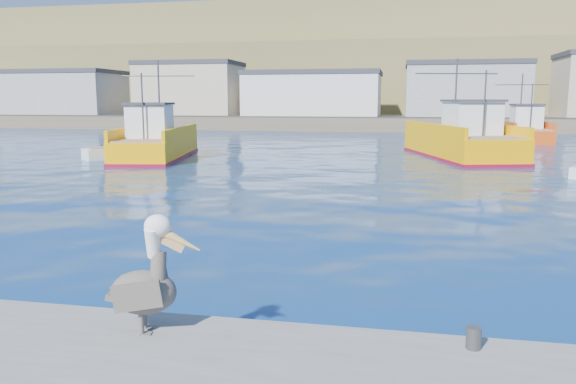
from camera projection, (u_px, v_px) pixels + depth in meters
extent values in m
plane|color=navy|center=(297.00, 287.00, 11.40)|extent=(260.00, 260.00, 0.00)
cylinder|color=#4C4C4C|center=(474.00, 338.00, 7.42)|extent=(0.20, 0.20, 0.30)
cube|color=brown|center=(387.00, 121.00, 80.94)|extent=(160.00, 30.00, 1.60)
cube|color=brown|center=(391.00, 88.00, 105.26)|extent=(180.00, 40.00, 14.00)
cube|color=brown|center=(394.00, 67.00, 123.80)|extent=(200.00, 40.00, 24.00)
cube|color=#2D2D2D|center=(385.00, 117.00, 70.16)|extent=(150.00, 5.00, 0.10)
cube|color=gray|center=(65.00, 95.00, 84.79)|extent=(16.00, 10.00, 6.00)
cube|color=#333338|center=(64.00, 72.00, 84.26)|extent=(16.32, 10.20, 0.60)
cube|color=tan|center=(190.00, 91.00, 80.83)|extent=(14.00, 9.00, 7.00)
cube|color=#333338|center=(190.00, 64.00, 80.22)|extent=(14.28, 9.18, 0.60)
cube|color=silver|center=(314.00, 96.00, 77.47)|extent=(18.00, 11.00, 5.50)
cube|color=#333338|center=(314.00, 73.00, 76.97)|extent=(18.36, 11.22, 0.60)
cube|color=gray|center=(464.00, 92.00, 73.51)|extent=(15.00, 10.00, 6.50)
cube|color=#333338|center=(466.00, 64.00, 72.93)|extent=(15.30, 10.20, 0.60)
cube|color=#FFA800|center=(157.00, 148.00, 36.87)|extent=(5.29, 10.84, 1.35)
cube|color=#FFA800|center=(181.00, 132.00, 36.68)|extent=(2.06, 10.05, 0.70)
cube|color=#FFA800|center=(132.00, 132.00, 36.73)|extent=(2.06, 10.05, 0.70)
cube|color=maroon|center=(157.00, 157.00, 36.97)|extent=(5.40, 11.06, 0.25)
cube|color=#8C7251|center=(157.00, 137.00, 36.75)|extent=(4.95, 10.38, 0.10)
cube|color=white|center=(150.00, 121.00, 35.05)|extent=(2.86, 2.99, 2.00)
cube|color=#333338|center=(149.00, 104.00, 34.87)|extent=(3.08, 3.33, 0.15)
cylinder|color=#4C4C4C|center=(159.00, 99.00, 37.38)|extent=(0.14, 0.14, 5.00)
cylinder|color=#4C4C4C|center=(143.00, 107.00, 33.36)|extent=(0.12, 0.12, 4.00)
cylinder|color=#4C4C4C|center=(158.00, 76.00, 37.14)|extent=(4.78, 0.96, 0.08)
cube|color=#FFA800|center=(460.00, 146.00, 37.40)|extent=(7.12, 12.45, 1.53)
cube|color=#FFA800|center=(489.00, 129.00, 37.37)|extent=(3.37, 11.19, 0.70)
cube|color=#FFA800|center=(432.00, 129.00, 37.08)|extent=(3.37, 11.19, 0.70)
cube|color=maroon|center=(459.00, 156.00, 37.52)|extent=(7.26, 12.70, 0.25)
cube|color=#8C7251|center=(460.00, 133.00, 37.27)|extent=(6.68, 11.91, 0.10)
cube|color=white|center=(472.00, 118.00, 35.36)|extent=(3.54, 3.61, 2.00)
cube|color=#333338|center=(473.00, 101.00, 35.19)|extent=(3.84, 4.01, 0.15)
cylinder|color=#4C4C4C|center=(456.00, 96.00, 38.04)|extent=(0.15, 0.15, 5.00)
cylinder|color=#4C4C4C|center=(485.00, 104.00, 33.48)|extent=(0.12, 0.12, 4.00)
cylinder|color=#4C4C4C|center=(457.00, 74.00, 37.79)|extent=(5.51, 1.62, 0.08)
cube|color=#D44711|center=(521.00, 135.00, 51.64)|extent=(3.80, 9.16, 1.17)
cube|color=#D44711|center=(540.00, 125.00, 51.26)|extent=(0.62, 8.83, 0.70)
cube|color=#D44711|center=(504.00, 125.00, 51.73)|extent=(0.62, 8.83, 0.70)
cube|color=#8C7251|center=(522.00, 128.00, 51.54)|extent=(3.51, 8.79, 0.10)
cube|color=white|center=(526.00, 117.00, 50.05)|extent=(2.47, 2.36, 2.00)
cube|color=#333338|center=(527.00, 105.00, 49.87)|extent=(2.65, 2.64, 0.15)
cylinder|color=#4C4C4C|center=(521.00, 101.00, 52.02)|extent=(0.13, 0.13, 5.00)
cylinder|color=#4C4C4C|center=(531.00, 107.00, 48.59)|extent=(0.10, 0.10, 4.00)
cylinder|color=#4C4C4C|center=(522.00, 85.00, 51.78)|extent=(4.73, 0.30, 0.08)
cube|color=silver|center=(119.00, 154.00, 36.71)|extent=(4.02, 4.25, 0.87)
cube|color=#8C7251|center=(118.00, 147.00, 36.64)|extent=(3.49, 3.71, 0.09)
cylinder|color=#595451|center=(141.00, 323.00, 7.88)|extent=(0.09, 0.09, 0.32)
cube|color=#595451|center=(146.00, 334.00, 7.90)|extent=(0.18, 0.16, 0.02)
cylinder|color=#595451|center=(145.00, 318.00, 8.08)|extent=(0.09, 0.09, 0.32)
cube|color=#595451|center=(149.00, 328.00, 8.10)|extent=(0.18, 0.16, 0.02)
ellipsoid|color=#38332D|center=(144.00, 292.00, 7.91)|extent=(1.03, 0.74, 0.64)
cube|color=#38332D|center=(137.00, 296.00, 7.66)|extent=(0.72, 0.22, 0.47)
cube|color=#38332D|center=(146.00, 285.00, 8.15)|extent=(0.72, 0.22, 0.47)
cube|color=#38332D|center=(115.00, 297.00, 7.92)|extent=(0.28, 0.22, 0.13)
cylinder|color=#38332D|center=(158.00, 268.00, 7.86)|extent=(0.28, 0.37, 0.51)
cylinder|color=white|center=(153.00, 242.00, 7.79)|extent=(0.27, 0.36, 0.48)
ellipsoid|color=white|center=(158.00, 226.00, 7.76)|extent=(0.43, 0.36, 0.32)
cone|color=gold|center=(179.00, 240.00, 7.79)|extent=(0.66, 0.29, 0.44)
cube|color=tan|center=(171.00, 243.00, 7.80)|extent=(0.39, 0.14, 0.28)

